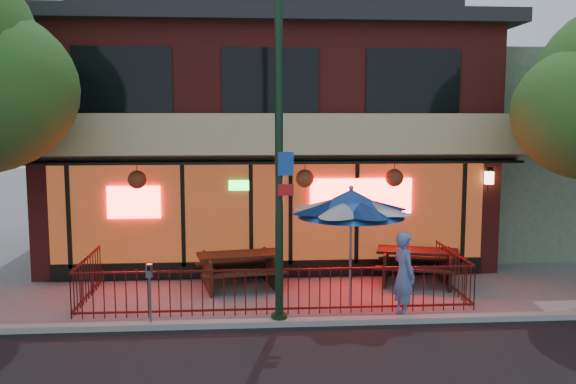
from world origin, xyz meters
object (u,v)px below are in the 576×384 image
object	(u,v)px
picnic_table_right	(417,261)
picnic_table_left	(239,265)
parking_meter_near	(150,285)
street_light	(279,166)
pedestrian	(404,274)
patio_umbrella	(351,203)

from	to	relation	value
picnic_table_right	picnic_table_left	bearing A→B (deg)	-178.75
parking_meter_near	picnic_table_left	bearing A→B (deg)	58.45
picnic_table_left	street_light	bearing A→B (deg)	-73.49
street_light	parking_meter_near	bearing A→B (deg)	-178.24
picnic_table_left	pedestrian	xyz separation A→B (m)	(3.37, -2.44, 0.33)
picnic_table_right	parking_meter_near	size ratio (longest dim) A/B	1.81
patio_umbrella	parking_meter_near	world-z (taller)	patio_umbrella
picnic_table_right	patio_umbrella	bearing A→B (deg)	-139.91
patio_umbrella	parking_meter_near	bearing A→B (deg)	-163.64
picnic_table_right	pedestrian	distance (m)	2.76
pedestrian	parking_meter_near	xyz separation A→B (m)	(-5.08, -0.34, -0.02)
patio_umbrella	parking_meter_near	size ratio (longest dim) A/B	2.06
patio_umbrella	street_light	bearing A→B (deg)	-144.93
picnic_table_left	picnic_table_right	world-z (taller)	picnic_table_left
patio_umbrella	parking_meter_near	distance (m)	4.52
picnic_table_right	pedestrian	size ratio (longest dim) A/B	1.30
picnic_table_right	patio_umbrella	xyz separation A→B (m)	(-1.98, -1.67, 1.70)
pedestrian	parking_meter_near	distance (m)	5.09
street_light	pedestrian	xyz separation A→B (m)	(2.57, 0.27, -2.26)
street_light	picnic_table_right	bearing A→B (deg)	37.92
picnic_table_left	picnic_table_right	bearing A→B (deg)	1.25
pedestrian	picnic_table_left	bearing A→B (deg)	38.83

